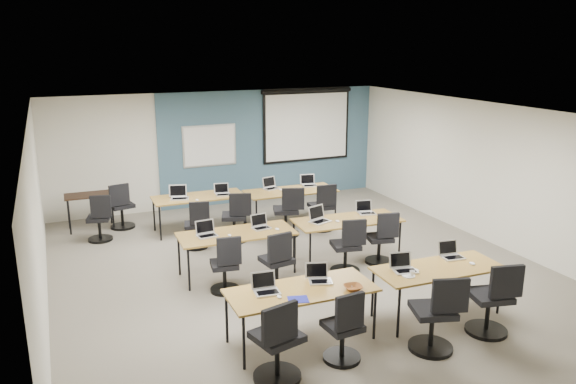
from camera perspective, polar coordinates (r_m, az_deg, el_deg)
name	(u,v)px	position (r m, az deg, el deg)	size (l,w,h in m)	color
floor	(299,270)	(9.76, 1.14, -7.89)	(8.00, 9.00, 0.02)	#6B6354
ceiling	(300,113)	(9.06, 1.23, 8.05)	(8.00, 9.00, 0.02)	white
wall_back	(221,149)	(13.44, -6.80, 4.41)	(8.00, 0.04, 2.70)	beige
wall_front	(496,308)	(5.79, 20.34, -11.01)	(8.00, 0.04, 2.70)	beige
wall_left	(38,224)	(8.54, -24.08, -2.99)	(0.04, 9.00, 2.70)	beige
wall_right	(488,173)	(11.52, 19.62, 1.86)	(0.04, 9.00, 2.70)	beige
blue_accent_panel	(271,145)	(13.81, -1.78, 4.79)	(5.50, 0.04, 2.70)	#3D5977
whiteboard	(210,146)	(13.27, -7.97, 4.67)	(1.28, 0.03, 0.98)	silver
projector_screen	(307,121)	(14.05, 1.93, 7.17)	(2.40, 0.10, 1.82)	black
training_table_front_left	(301,292)	(7.31, 1.36, -10.14)	(1.92, 0.80, 0.73)	brown
training_table_front_right	(438,270)	(8.25, 15.00, -7.69)	(1.84, 0.76, 0.73)	#9B6945
training_table_mid_left	(237,235)	(9.39, -5.23, -4.39)	(1.93, 0.81, 0.73)	brown
training_table_mid_right	(348,222)	(10.10, 6.07, -3.01)	(1.92, 0.80, 0.73)	#A06436
training_table_back_left	(199,198)	(11.68, -9.07, -0.63)	(1.86, 0.77, 0.73)	#965A27
training_table_back_right	(291,192)	(12.00, 0.27, -0.01)	(1.94, 0.81, 0.73)	brown
laptop_0	(266,287)	(7.20, -2.28, -9.66)	(0.32, 0.27, 0.24)	silver
mouse_0	(279,297)	(7.07, -0.90, -10.60)	(0.05, 0.09, 0.03)	white
task_chair_0	(278,347)	(6.63, -1.05, -15.50)	(0.57, 0.57, 1.04)	black
laptop_1	(319,277)	(7.52, 3.17, -8.61)	(0.30, 0.26, 0.23)	#A5A5AF
mouse_1	(351,285)	(7.42, 6.37, -9.40)	(0.06, 0.09, 0.03)	white
task_chair_1	(344,333)	(7.03, 5.73, -14.03)	(0.47, 0.47, 0.96)	black
laptop_2	(403,266)	(7.99, 11.64, -7.42)	(0.31, 0.27, 0.24)	#B2B2B8
mouse_2	(416,270)	(8.03, 12.91, -7.75)	(0.06, 0.10, 0.03)	white
task_chair_2	(436,320)	(7.44, 14.81, -12.42)	(0.58, 0.57, 1.04)	black
laptop_3	(451,253)	(8.63, 16.23, -6.01)	(0.31, 0.26, 0.24)	#BBBBBB
mouse_3	(472,263)	(8.47, 18.21, -6.91)	(0.06, 0.10, 0.04)	white
task_chair_3	(492,304)	(8.06, 20.04, -10.67)	(0.56, 0.56, 1.04)	black
laptop_4	(206,232)	(9.28, -8.30, -4.05)	(0.32, 0.27, 0.24)	silver
mouse_4	(229,235)	(9.24, -5.97, -4.39)	(0.06, 0.09, 0.03)	white
task_chair_4	(226,269)	(8.83, -6.33, -7.79)	(0.46, 0.46, 0.95)	black
laptop_5	(261,225)	(9.57, -2.81, -3.34)	(0.30, 0.25, 0.23)	#B0B0B0
mouse_5	(277,229)	(9.48, -1.10, -3.79)	(0.07, 0.11, 0.04)	white
task_chair_5	(277,266)	(8.86, -1.08, -7.50)	(0.50, 0.50, 0.99)	black
laptop_6	(319,218)	(9.92, 3.14, -2.63)	(0.35, 0.30, 0.27)	#B8B9C2
mouse_6	(337,221)	(9.93, 5.05, -2.96)	(0.06, 0.10, 0.04)	white
task_chair_6	(348,251)	(9.52, 6.07, -5.93)	(0.51, 0.51, 0.99)	black
laptop_7	(366,210)	(10.46, 7.90, -1.85)	(0.30, 0.26, 0.23)	#AFAFB4
mouse_7	(379,215)	(10.35, 9.20, -2.36)	(0.06, 0.09, 0.03)	white
task_chair_7	(381,242)	(10.02, 9.47, -5.05)	(0.48, 0.48, 0.96)	black
laptop_8	(179,195)	(11.55, -11.01, -0.34)	(0.35, 0.30, 0.27)	#A1A2AB
mouse_8	(197,200)	(11.35, -9.22, -0.81)	(0.06, 0.10, 0.04)	white
task_chair_8	(197,229)	(10.74, -9.25, -3.71)	(0.46, 0.46, 0.95)	black
laptop_9	(222,192)	(11.70, -6.67, 0.00)	(0.30, 0.26, 0.23)	silver
mouse_9	(234,195)	(11.66, -5.51, -0.27)	(0.06, 0.09, 0.03)	white
task_chair_9	(236,221)	(11.01, -5.33, -2.96)	(0.54, 0.52, 1.00)	black
laptop_10	(270,186)	(12.11, -1.80, 0.63)	(0.32, 0.27, 0.24)	silver
mouse_10	(281,190)	(11.99, -0.75, 0.25)	(0.06, 0.10, 0.04)	white
task_chair_10	(288,215)	(11.28, -0.05, -2.40)	(0.56, 0.55, 1.02)	black
laptop_11	(309,183)	(12.36, 2.14, 0.92)	(0.32, 0.27, 0.24)	#B2B3BD
mouse_11	(320,186)	(12.31, 3.30, 0.60)	(0.06, 0.09, 0.03)	white
task_chair_11	(323,211)	(11.64, 3.53, -1.91)	(0.52, 0.52, 1.00)	black
blue_mousepad	(298,299)	(7.02, 1.04, -10.86)	(0.25, 0.21, 0.01)	#1C209A
snack_bowl	(353,287)	(7.31, 6.63, -9.61)	(0.26, 0.26, 0.06)	brown
snack_plate	(409,276)	(7.84, 12.15, -8.31)	(0.18, 0.18, 0.01)	white
coffee_cup	(412,274)	(7.84, 12.50, -8.10)	(0.05, 0.05, 0.05)	white
utility_table	(89,198)	(12.32, -19.54, -0.62)	(0.97, 0.54, 0.75)	black
spare_chair_a	(121,210)	(12.22, -16.57, -1.74)	(0.51, 0.51, 0.99)	black
spare_chair_b	(100,222)	(11.58, -18.58, -2.90)	(0.47, 0.47, 0.96)	black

